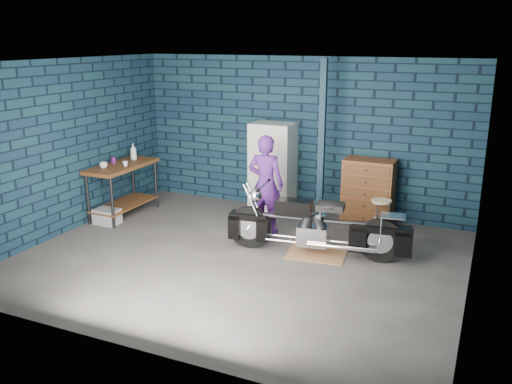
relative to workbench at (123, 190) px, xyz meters
The scene contains 15 objects.
ground 2.87m from the workbench, 19.19° to the right, with size 6.00×6.00×0.00m, color #53504D.
room_walls 3.07m from the workbench, ahead, with size 6.02×5.01×2.71m.
support_post 3.50m from the workbench, 17.48° to the left, with size 0.10×0.10×2.70m, color #102533.
workbench is the anchor object (origin of this frame).
drip_mat 3.66m from the workbench, ahead, with size 0.83×0.62×0.01m, color #90633F.
motorcycle 3.64m from the workbench, ahead, with size 2.23×0.61×0.98m, color black, non-canonical shape.
person 2.61m from the workbench, ahead, with size 0.57×0.38×1.57m, color #4C1F76.
storage_bin 0.60m from the workbench, 87.71° to the right, with size 0.41×0.29×0.25m, color gray.
locker 2.62m from the workbench, 29.91° to the left, with size 0.74×0.53×1.58m, color silver.
tool_chest 4.17m from the workbench, 18.11° to the left, with size 0.82×0.45×1.09m, color brown.
shop_stool 4.37m from the workbench, 11.20° to the left, with size 0.31×0.31×0.57m, color #C3B893, non-canonical shape.
cup_a 0.62m from the workbench, 105.77° to the right, with size 0.13×0.13×0.10m, color #C3B893.
cup_b 0.52m from the workbench, 29.60° to the right, with size 0.09×0.09×0.08m, color #C3B893.
mug_purple 0.54m from the workbench, behind, with size 0.08×0.08×0.11m, color #55175E.
bottle 0.72m from the workbench, 94.39° to the left, with size 0.11×0.11×0.29m, color gray.
Camera 1 is at (3.10, -6.37, 3.01)m, focal length 38.00 mm.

